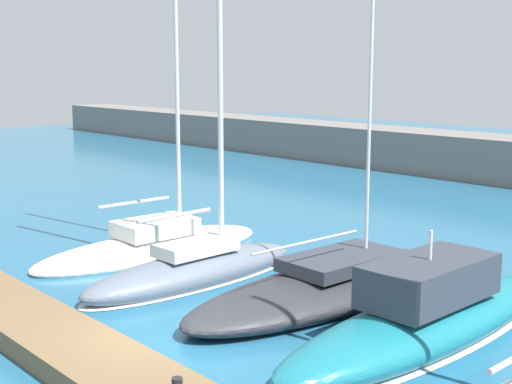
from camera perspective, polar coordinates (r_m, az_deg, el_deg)
ground_plane at (r=16.65m, az=-7.33°, el=-12.60°), size 120.00×120.00×0.00m
dock_pier at (r=15.68m, az=-12.95°, el=-13.26°), size 21.93×1.97×0.50m
sailboat_ivory_nearest at (r=25.06m, az=-8.33°, el=-4.30°), size 3.09×9.04×14.39m
sailboat_slate_second at (r=21.53m, az=-4.96°, el=-5.94°), size 2.28×7.85×16.53m
sailboat_charcoal_third at (r=20.13m, az=6.42°, el=-7.38°), size 3.40×10.48×15.88m
motorboat_teal_fourth at (r=17.53m, az=13.55°, el=-9.80°), size 2.61×10.13×2.89m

